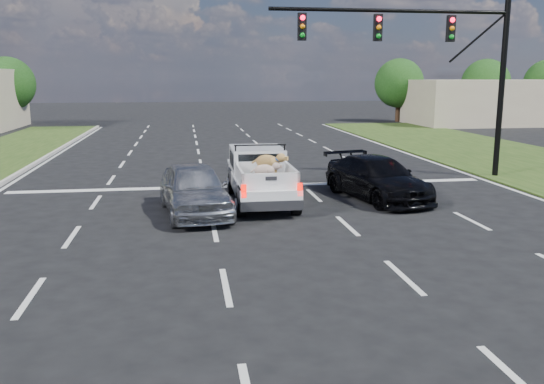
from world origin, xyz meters
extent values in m
plane|color=black|center=(0.00, 0.00, 0.00)|extent=(160.00, 160.00, 0.00)
cube|color=silver|center=(-5.25, 6.00, 0.01)|extent=(0.12, 60.00, 0.01)
cube|color=silver|center=(-1.75, 6.00, 0.01)|extent=(0.12, 60.00, 0.01)
cube|color=silver|center=(1.75, 6.00, 0.01)|extent=(0.12, 60.00, 0.01)
cube|color=silver|center=(5.25, 6.00, 0.01)|extent=(0.12, 60.00, 0.01)
cube|color=silver|center=(0.00, 10.00, 0.01)|extent=(17.00, 0.45, 0.01)
cylinder|color=black|center=(9.60, 10.50, 3.50)|extent=(0.22, 0.22, 7.00)
cylinder|color=black|center=(5.10, 10.50, 6.20)|extent=(9.00, 0.14, 0.14)
cube|color=black|center=(7.40, 10.50, 5.60)|extent=(0.30, 0.18, 0.95)
sphere|color=#FF0728|center=(7.40, 10.39, 5.90)|extent=(0.18, 0.18, 0.18)
cube|color=black|center=(4.60, 10.50, 5.60)|extent=(0.30, 0.18, 0.95)
sphere|color=#FF0728|center=(4.60, 10.39, 5.90)|extent=(0.18, 0.18, 0.18)
cube|color=black|center=(1.80, 10.50, 5.60)|extent=(0.30, 0.18, 0.95)
sphere|color=#FF0728|center=(1.80, 10.39, 5.90)|extent=(0.18, 0.18, 0.18)
cube|color=tan|center=(22.00, 34.00, 1.80)|extent=(12.00, 7.00, 3.60)
cylinder|color=#332114|center=(-16.00, 38.00, 1.08)|extent=(0.44, 0.44, 2.16)
sphere|color=#173C10|center=(-16.00, 38.00, 3.30)|extent=(4.20, 4.20, 4.20)
cylinder|color=#332114|center=(16.00, 38.00, 1.08)|extent=(0.44, 0.44, 2.16)
sphere|color=#173C10|center=(16.00, 38.00, 3.30)|extent=(4.20, 4.20, 4.20)
cylinder|color=#332114|center=(24.00, 38.00, 1.08)|extent=(0.44, 0.44, 2.16)
sphere|color=#173C10|center=(24.00, 38.00, 3.30)|extent=(4.20, 4.20, 4.20)
cylinder|color=black|center=(-0.92, 5.46, 0.34)|extent=(0.26, 0.69, 0.68)
cylinder|color=black|center=(0.64, 5.45, 0.34)|extent=(0.26, 0.69, 0.68)
cylinder|color=black|center=(-0.89, 8.79, 0.34)|extent=(0.26, 0.69, 0.68)
cylinder|color=black|center=(0.67, 8.77, 0.34)|extent=(0.26, 0.69, 0.68)
cube|color=silver|center=(-0.12, 7.16, 0.59)|extent=(1.75, 4.78, 0.47)
cube|color=silver|center=(-0.11, 8.29, 1.21)|extent=(1.67, 2.08, 0.77)
cube|color=black|center=(-0.12, 7.27, 1.24)|extent=(1.39, 0.04, 0.56)
cylinder|color=black|center=(-0.12, 7.39, 1.78)|extent=(1.62, 0.06, 0.04)
cube|color=black|center=(-0.13, 6.10, 0.80)|extent=(1.62, 2.31, 0.05)
cube|color=silver|center=(-0.90, 6.11, 1.06)|extent=(0.09, 2.29, 0.47)
cube|color=silver|center=(0.63, 6.10, 1.06)|extent=(0.09, 2.29, 0.47)
cube|color=silver|center=(-0.14, 4.99, 1.06)|extent=(1.60, 0.09, 0.47)
cube|color=red|center=(-0.91, 4.81, 0.85)|extent=(0.14, 0.06, 0.36)
cube|color=red|center=(0.62, 4.80, 0.85)|extent=(0.14, 0.06, 0.36)
cube|color=black|center=(-0.14, 4.87, 0.43)|extent=(1.73, 0.28, 0.27)
imported|color=#A1A3A8|center=(-2.20, 5.96, 0.73)|extent=(2.27, 4.50, 1.47)
imported|color=black|center=(3.64, 7.21, 0.67)|extent=(2.86, 4.93, 1.34)
camera|label=1|loc=(-2.43, -10.23, 3.87)|focal=38.00mm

